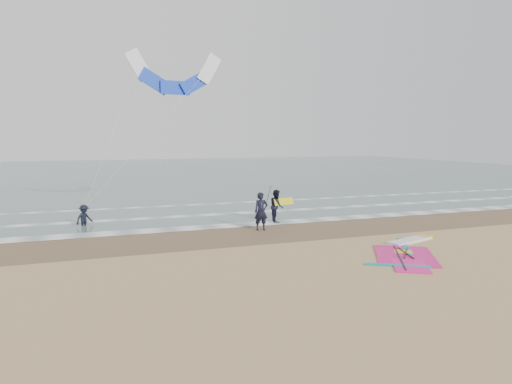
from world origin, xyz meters
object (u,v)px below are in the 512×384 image
object	(u,v)px
person_walking	(277,206)
person_wading	(84,212)
person_standing	(261,211)
windsurf_rig	(408,251)
surf_kite	(175,78)

from	to	relation	value
person_walking	person_wading	world-z (taller)	person_walking
person_walking	person_wading	xyz separation A→B (m)	(-10.24, 2.36, -0.17)
person_standing	person_walking	distance (m)	2.45
person_walking	windsurf_rig	bearing A→B (deg)	-150.65
person_standing	person_wading	xyz separation A→B (m)	(-8.63, 4.21, -0.22)
person_walking	surf_kite	size ratio (longest dim) A/B	0.20
windsurf_rig	surf_kite	world-z (taller)	surf_kite
person_standing	person_walking	xyz separation A→B (m)	(1.61, 1.85, -0.06)
person_wading	surf_kite	distance (m)	9.57
person_standing	person_walking	bearing A→B (deg)	52.32
person_standing	windsurf_rig	bearing A→B (deg)	-53.04
windsurf_rig	person_standing	size ratio (longest dim) A/B	2.82
windsurf_rig	person_walking	size ratio (longest dim) A/B	3.00
person_walking	surf_kite	xyz separation A→B (m)	(-4.83, 4.52, 7.43)
person_walking	surf_kite	bearing A→B (deg)	58.60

